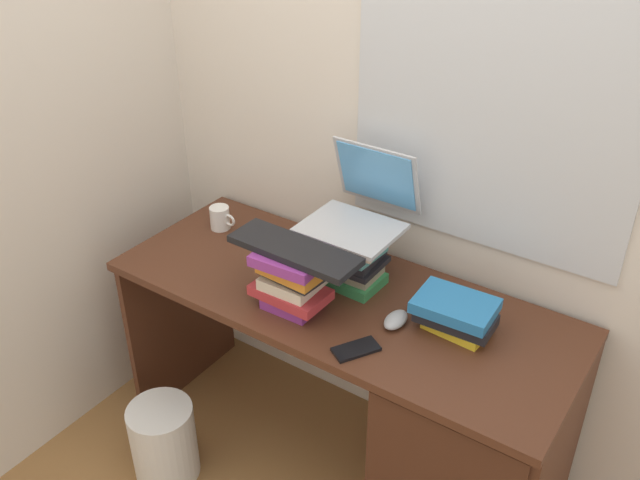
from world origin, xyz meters
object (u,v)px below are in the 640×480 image
Objects in this scene: cell_phone at (356,349)px; laptop at (362,206)px; mug at (220,218)px; book_stack_side at (456,314)px; wastebasket at (164,441)px; desk at (439,427)px; keyboard at (294,250)px; book_stack_tall at (350,256)px; computer_mouse at (396,320)px; book_stack_keyboard_riser at (292,278)px.

laptop is at bearing 150.70° from cell_phone.
mug is at bearing -175.50° from laptop.
wastebasket is (-0.87, -0.45, -0.66)m from book_stack_side.
book_stack_side is 1.18m from wastebasket.
desk is 14.04× the size of mug.
keyboard is 0.35m from cell_phone.
keyboard is at bearing 35.03° from wastebasket.
desk is 0.62m from book_stack_tall.
computer_mouse is (-0.16, -0.08, -0.04)m from book_stack_side.
book_stack_tall is 0.23m from book_stack_keyboard_riser.
book_stack_tall is 0.17m from laptop.
book_stack_side is 0.80× the size of wastebasket.
cell_phone is (-0.21, -0.19, 0.35)m from desk.
desk is 6.44× the size of book_stack_keyboard_riser.
book_stack_tall is 0.25m from keyboard.
desk is at bearing -75.71° from book_stack_side.
book_stack_keyboard_riser is at bearing -145.37° from keyboard.
cell_phone is (0.27, -0.08, -0.20)m from keyboard.
book_stack_side is at bearing 27.71° from wastebasket.
desk is 6.40× the size of book_stack_tall.
keyboard is 4.04× the size of computer_mouse.
computer_mouse is 0.18m from cell_phone.
book_stack_side is 0.59× the size of keyboard.
computer_mouse is at bearing -175.51° from desk.
cell_phone is (0.80, -0.32, -0.04)m from mug.
book_stack_side is at bearing 20.75° from book_stack_keyboard_riser.
book_stack_keyboard_riser is 1.77× the size of cell_phone.
keyboard is (-0.47, -0.17, 0.15)m from book_stack_side.
computer_mouse reaches higher than wastebasket.
cell_phone is 0.44× the size of wastebasket.
laptop is at bearing 50.63° from wastebasket.
book_stack_keyboard_riser reaches higher than book_stack_tall.
computer_mouse is 0.76× the size of cell_phone.
cell_phone reaches higher than wastebasket.
book_stack_keyboard_riser reaches higher than desk.
computer_mouse is 0.33× the size of wastebasket.
computer_mouse is at bearing -152.87° from book_stack_side.
computer_mouse reaches higher than desk.
book_stack_keyboard_riser reaches higher than wastebasket.
keyboard is (0.01, 0.00, 0.10)m from book_stack_keyboard_riser.
cell_phone is at bearing -101.59° from computer_mouse.
keyboard is at bearing -106.65° from book_stack_tall.
keyboard is 3.09× the size of cell_phone.
computer_mouse is 0.84m from mug.
book_stack_tall is at bearing 165.56° from desk.
desk is at bearing 4.49° from computer_mouse.
book_stack_side is (0.47, 0.18, -0.05)m from book_stack_keyboard_riser.
book_stack_side is at bearing 21.52° from keyboard.
book_stack_tall is at bearing -88.69° from laptop.
mug is (-0.59, -0.05, -0.21)m from laptop.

